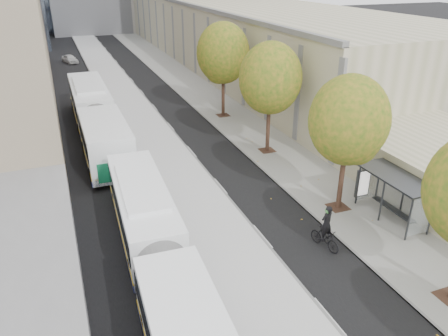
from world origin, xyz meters
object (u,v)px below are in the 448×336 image
bus_near (157,251)px  distant_car (70,59)px  bus_shelter (399,183)px  bus_far (96,116)px  cyclist (325,233)px

bus_near → distant_car: bus_near is taller
bus_shelter → distant_car: size_ratio=1.29×
bus_far → cyclist: bearing=-66.5°
bus_far → distant_car: bearing=90.4°
bus_near → bus_far: (-0.36, 18.99, 0.26)m
bus_shelter → bus_far: size_ratio=0.23×
distant_car → bus_shelter: bearing=-92.3°
cyclist → distant_car: 51.94m
bus_shelter → distant_car: bus_shelter is taller
bus_near → cyclist: size_ratio=7.14×
bus_near → cyclist: 8.13m
bus_near → bus_shelter: bearing=4.0°
cyclist → distant_car: cyclist is taller
bus_shelter → distant_car: 52.10m
bus_shelter → bus_far: (-13.42, 18.62, -0.42)m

